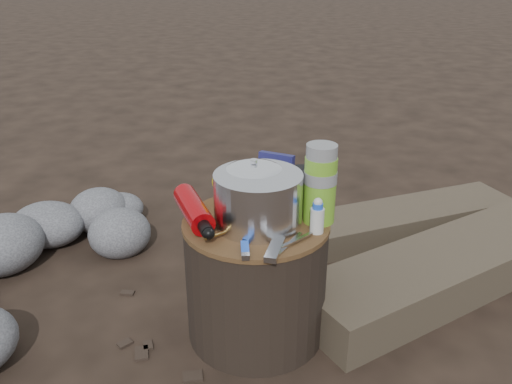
% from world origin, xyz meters
% --- Properties ---
extents(ground, '(60.00, 60.00, 0.00)m').
position_xyz_m(ground, '(0.00, 0.00, 0.00)').
color(ground, black).
rests_on(ground, ground).
extents(stump, '(0.42, 0.42, 0.39)m').
position_xyz_m(stump, '(0.00, 0.00, 0.19)').
color(stump, black).
rests_on(stump, ground).
extents(rock_ring, '(0.49, 1.08, 0.21)m').
position_xyz_m(rock_ring, '(-0.80, 0.11, 0.11)').
color(rock_ring, '#57575D').
rests_on(rock_ring, ground).
extents(log_main, '(1.48, 1.43, 0.15)m').
position_xyz_m(log_main, '(0.82, 0.58, 0.07)').
color(log_main, '#43392C').
rests_on(log_main, ground).
extents(log_small, '(1.24, 0.92, 0.11)m').
position_xyz_m(log_small, '(0.35, 0.69, 0.05)').
color(log_small, '#43392C').
rests_on(log_small, ground).
extents(foil_windscreen, '(0.25, 0.25, 0.15)m').
position_xyz_m(foil_windscreen, '(0.01, -0.01, 0.46)').
color(foil_windscreen, silver).
rests_on(foil_windscreen, stump).
extents(camping_pot, '(0.17, 0.17, 0.17)m').
position_xyz_m(camping_pot, '(-0.01, 0.03, 0.47)').
color(camping_pot, white).
rests_on(camping_pot, stump).
extents(fuel_bottle, '(0.21, 0.27, 0.07)m').
position_xyz_m(fuel_bottle, '(-0.18, -0.03, 0.42)').
color(fuel_bottle, '#A30509').
rests_on(fuel_bottle, stump).
extents(thermos, '(0.09, 0.09, 0.23)m').
position_xyz_m(thermos, '(0.17, 0.04, 0.50)').
color(thermos, '#6AA726').
rests_on(thermos, stump).
extents(travel_mug, '(0.08, 0.08, 0.11)m').
position_xyz_m(travel_mug, '(0.11, 0.14, 0.45)').
color(travel_mug, black).
rests_on(travel_mug, stump).
extents(stuff_sack, '(0.15, 0.12, 0.10)m').
position_xyz_m(stuff_sack, '(-0.10, 0.15, 0.44)').
color(stuff_sack, yellow).
rests_on(stuff_sack, stump).
extents(food_pouch, '(0.11, 0.05, 0.14)m').
position_xyz_m(food_pouch, '(0.02, 0.18, 0.46)').
color(food_pouch, navy).
rests_on(food_pouch, stump).
extents(lighter, '(0.04, 0.08, 0.01)m').
position_xyz_m(lighter, '(0.01, -0.17, 0.40)').
color(lighter, blue).
rests_on(lighter, stump).
extents(multitool, '(0.04, 0.12, 0.02)m').
position_xyz_m(multitool, '(0.08, -0.16, 0.40)').
color(multitool, '#A6A6AB').
rests_on(multitool, stump).
extents(pot_grabber, '(0.09, 0.14, 0.01)m').
position_xyz_m(pot_grabber, '(0.11, -0.12, 0.39)').
color(pot_grabber, '#A6A6AB').
rests_on(pot_grabber, stump).
extents(squeeze_bottle, '(0.04, 0.04, 0.09)m').
position_xyz_m(squeeze_bottle, '(0.18, -0.03, 0.43)').
color(squeeze_bottle, silver).
rests_on(squeeze_bottle, stump).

